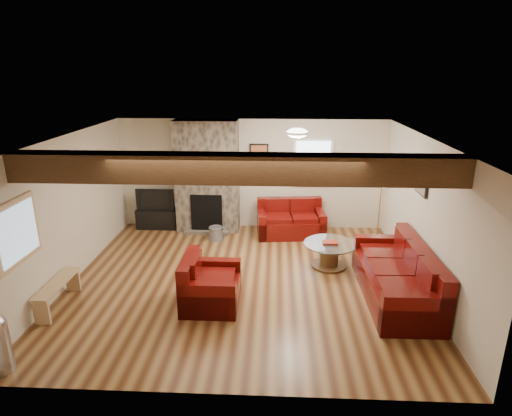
% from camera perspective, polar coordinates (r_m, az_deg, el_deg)
% --- Properties ---
extents(room, '(8.00, 8.00, 8.00)m').
position_cam_1_polar(room, '(7.13, -1.72, -0.77)').
color(room, '#522C15').
rests_on(room, ground).
extents(floor, '(6.00, 6.00, 0.00)m').
position_cam_1_polar(floor, '(7.63, -1.63, -9.68)').
color(floor, '#522C15').
rests_on(floor, ground).
extents(oak_beam, '(6.00, 0.36, 0.38)m').
position_cam_1_polar(oak_beam, '(5.64, -2.80, 5.30)').
color(oak_beam, '#352210').
rests_on(oak_beam, room).
extents(chimney_breast, '(1.40, 0.67, 2.50)m').
position_cam_1_polar(chimney_breast, '(9.63, -6.53, 3.99)').
color(chimney_breast, '#363029').
rests_on(chimney_breast, floor).
extents(back_window, '(0.90, 0.08, 1.10)m').
position_cam_1_polar(back_window, '(9.68, 7.56, 6.03)').
color(back_window, white).
rests_on(back_window, room).
extents(hatch_window, '(0.08, 1.00, 0.90)m').
position_cam_1_polar(hatch_window, '(6.63, -29.32, -2.85)').
color(hatch_window, tan).
rests_on(hatch_window, room).
extents(ceiling_dome, '(0.40, 0.40, 0.18)m').
position_cam_1_polar(ceiling_dome, '(7.71, 5.50, 9.73)').
color(ceiling_dome, white).
rests_on(ceiling_dome, room).
extents(artwork_back, '(0.42, 0.06, 0.52)m').
position_cam_1_polar(artwork_back, '(9.62, 0.40, 7.03)').
color(artwork_back, black).
rests_on(artwork_back, room).
extents(artwork_right, '(0.06, 0.55, 0.42)m').
position_cam_1_polar(artwork_right, '(7.64, 21.18, 3.21)').
color(artwork_right, black).
rests_on(artwork_right, room).
extents(sofa_three, '(0.97, 2.30, 0.88)m').
position_cam_1_polar(sofa_three, '(7.28, 18.13, -8.19)').
color(sofa_three, '#440407').
rests_on(sofa_three, floor).
extents(loveseat, '(1.53, 0.98, 0.78)m').
position_cam_1_polar(loveseat, '(9.50, 4.66, -1.39)').
color(loveseat, '#440407').
rests_on(loveseat, floor).
extents(armchair_red, '(0.87, 0.99, 0.80)m').
position_cam_1_polar(armchair_red, '(6.80, -6.02, -9.66)').
color(armchair_red, '#440407').
rests_on(armchair_red, floor).
extents(coffee_table, '(0.97, 0.97, 0.51)m').
position_cam_1_polar(coffee_table, '(8.15, 9.75, -6.18)').
color(coffee_table, '#412B15').
rests_on(coffee_table, floor).
extents(tv_cabinet, '(0.92, 0.37, 0.46)m').
position_cam_1_polar(tv_cabinet, '(10.21, -13.01, -1.35)').
color(tv_cabinet, black).
rests_on(tv_cabinet, floor).
extents(television, '(0.87, 0.11, 0.50)m').
position_cam_1_polar(television, '(10.06, -13.20, 1.23)').
color(television, black).
rests_on(television, tv_cabinet).
extents(floor_lamp, '(0.36, 0.36, 1.42)m').
position_cam_1_polar(floor_lamp, '(9.52, 16.45, 3.14)').
color(floor_lamp, '#AC9147').
rests_on(floor_lamp, floor).
extents(pine_bench, '(0.25, 1.09, 0.41)m').
position_cam_1_polar(pine_bench, '(7.46, -24.87, -10.42)').
color(pine_bench, tan).
rests_on(pine_bench, floor).
extents(coal_bucket, '(0.32, 0.32, 0.30)m').
position_cam_1_polar(coal_bucket, '(9.32, -5.38, -3.36)').
color(coal_bucket, gray).
rests_on(coal_bucket, floor).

